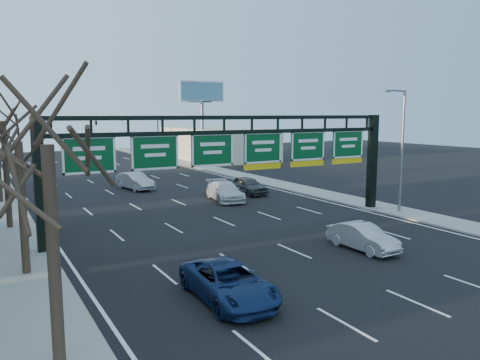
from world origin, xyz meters
TOP-DOWN VIEW (x-y plane):
  - ground at (0.00, 0.00)m, footprint 160.00×160.00m
  - sidewalk_left at (-12.80, 20.00)m, footprint 3.00×120.00m
  - sidewalk_right at (12.80, 20.00)m, footprint 3.00×120.00m
  - lane_markings at (0.00, 20.00)m, footprint 21.60×120.00m
  - sign_gantry at (0.16, 8.00)m, footprint 24.60×1.20m
  - building_right_distant at (20.00, 50.00)m, footprint 12.00×20.00m
  - tree_near at (-12.80, -4.00)m, footprint 3.60×3.60m
  - tree_gantry at (-12.80, 5.00)m, footprint 3.60×3.60m
  - tree_mid at (-12.80, 15.00)m, footprint 3.60×3.60m
  - streetlight_near at (12.47, 6.00)m, footprint 2.15×0.22m
  - streetlight_far at (12.47, 40.00)m, footprint 2.15×0.22m
  - billboard_right at (15.00, 44.98)m, footprint 7.00×0.50m
  - traffic_signal_mast at (5.69, 55.00)m, footprint 10.16×0.54m
  - car_blue_suv at (-6.21, -2.10)m, footprint 2.60×5.33m
  - car_silver_sedan at (3.36, 0.35)m, footprint 1.57×4.29m
  - car_white_wagon at (3.77, 16.88)m, footprint 3.05×5.67m
  - car_grey_far at (7.07, 18.65)m, footprint 2.11×4.74m
  - car_silver_distant at (-1.07, 26.38)m, footprint 2.69×5.18m

SIDE VIEW (x-z plane):
  - ground at x=0.00m, z-range 0.00..0.00m
  - lane_markings at x=0.00m, z-range 0.00..0.01m
  - sidewalk_left at x=-12.80m, z-range 0.00..0.12m
  - sidewalk_right at x=12.80m, z-range 0.00..0.12m
  - car_silver_sedan at x=3.36m, z-range 0.00..1.40m
  - car_blue_suv at x=-6.21m, z-range 0.00..1.46m
  - car_white_wagon at x=3.77m, z-range 0.00..1.56m
  - car_grey_far at x=7.07m, z-range 0.00..1.59m
  - car_silver_distant at x=-1.07m, z-range 0.00..1.62m
  - building_right_distant at x=20.00m, z-range 0.00..5.00m
  - sign_gantry at x=0.16m, z-range 1.03..8.23m
  - streetlight_near at x=12.47m, z-range 0.58..9.58m
  - streetlight_far at x=12.47m, z-range 0.58..9.58m
  - traffic_signal_mast at x=5.69m, z-range 2.00..9.00m
  - tree_gantry at x=-12.80m, z-range 2.87..11.35m
  - tree_near at x=-12.80m, z-range 3.05..11.91m
  - tree_mid at x=-12.80m, z-range 3.23..12.47m
  - billboard_right at x=15.00m, z-range 3.06..15.06m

